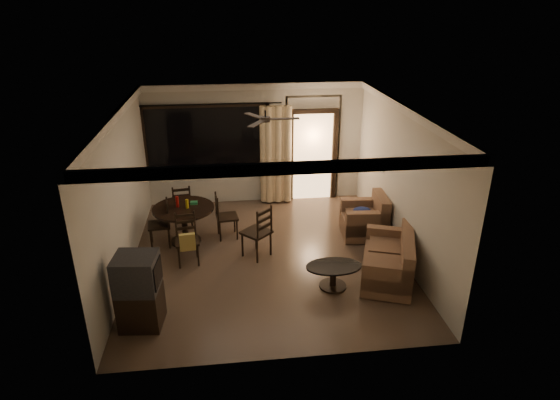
{
  "coord_description": "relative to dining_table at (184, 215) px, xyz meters",
  "views": [
    {
      "loc": [
        -0.67,
        -7.7,
        4.51
      ],
      "look_at": [
        0.27,
        0.2,
        1.07
      ],
      "focal_mm": 30.0,
      "sensor_mm": 36.0,
      "label": 1
    }
  ],
  "objects": [
    {
      "name": "dining_chair_east",
      "position": [
        0.83,
        0.1,
        -0.31
      ],
      "size": [
        0.47,
        0.47,
        0.95
      ],
      "rotation": [
        0.0,
        0.0,
        1.7
      ],
      "color": "black",
      "rests_on": "ground"
    },
    {
      "name": "dining_chair_south",
      "position": [
        0.1,
        -0.85,
        -0.29
      ],
      "size": [
        0.47,
        0.52,
        0.95
      ],
      "rotation": [
        0.0,
        0.0,
        0.12
      ],
      "color": "black",
      "rests_on": "ground"
    },
    {
      "name": "side_chair",
      "position": [
        1.39,
        -0.75,
        -0.28
      ],
      "size": [
        0.66,
        0.66,
        1.05
      ],
      "rotation": [
        0.0,
        0.0,
        3.9
      ],
      "color": "black",
      "rests_on": "ground"
    },
    {
      "name": "sofa",
      "position": [
        3.63,
        -1.78,
        -0.27
      ],
      "size": [
        1.27,
        1.71,
        0.81
      ],
      "rotation": [
        0.0,
        0.0,
        -0.34
      ],
      "color": "#43281F",
      "rests_on": "ground"
    },
    {
      "name": "dining_chair_west",
      "position": [
        -0.47,
        -0.11,
        -0.31
      ],
      "size": [
        0.47,
        0.47,
        0.95
      ],
      "rotation": [
        0.0,
        0.0,
        -1.45
      ],
      "color": "black",
      "rests_on": "ground"
    },
    {
      "name": "ground",
      "position": [
        1.57,
        -0.81,
        -0.59
      ],
      "size": [
        5.5,
        5.5,
        0.0
      ],
      "primitive_type": "plane",
      "color": "#7F6651",
      "rests_on": "ground"
    },
    {
      "name": "tv_cabinet",
      "position": [
        -0.47,
        -2.57,
        -0.01
      ],
      "size": [
        0.66,
        0.6,
        1.16
      ],
      "rotation": [
        0.0,
        0.0,
        -0.1
      ],
      "color": "black",
      "rests_on": "ground"
    },
    {
      "name": "armchair",
      "position": [
        3.67,
        -0.17,
        -0.24
      ],
      "size": [
        0.93,
        0.93,
        0.86
      ],
      "rotation": [
        0.0,
        0.0,
        -0.09
      ],
      "color": "#43281F",
      "rests_on": "ground"
    },
    {
      "name": "dining_table",
      "position": [
        0.0,
        0.0,
        0.0
      ],
      "size": [
        1.2,
        1.2,
        0.97
      ],
      "rotation": [
        0.0,
        0.0,
        0.12
      ],
      "color": "black",
      "rests_on": "ground"
    },
    {
      "name": "coffee_table",
      "position": [
        2.58,
        -1.94,
        -0.32
      ],
      "size": [
        0.94,
        0.57,
        0.41
      ],
      "rotation": [
        0.0,
        0.0,
        -0.03
      ],
      "color": "black",
      "rests_on": "ground"
    },
    {
      "name": "room_shell",
      "position": [
        2.16,
        0.96,
        1.24
      ],
      "size": [
        5.5,
        6.7,
        5.5
      ],
      "color": "beige",
      "rests_on": "ground"
    },
    {
      "name": "dining_chair_north",
      "position": [
        -0.1,
        0.78,
        -0.31
      ],
      "size": [
        0.47,
        0.47,
        0.95
      ],
      "rotation": [
        0.0,
        0.0,
        3.27
      ],
      "color": "black",
      "rests_on": "ground"
    }
  ]
}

